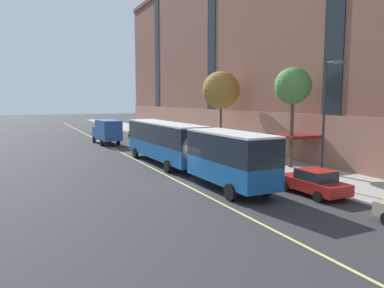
# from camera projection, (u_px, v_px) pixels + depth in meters

# --- Properties ---
(ground_plane) EXTENTS (260.00, 260.00, 0.00)m
(ground_plane) POSITION_uv_depth(u_px,v_px,m) (192.00, 183.00, 25.34)
(ground_plane) COLOR #303033
(sidewalk) EXTENTS (5.96, 160.00, 0.15)m
(sidewalk) POSITION_uv_depth(u_px,v_px,m) (276.00, 165.00, 31.93)
(sidewalk) COLOR #ADA89E
(sidewalk) RESTS_ON ground
(city_bus) EXTENTS (3.22, 20.85, 3.67)m
(city_bus) POSITION_uv_depth(u_px,v_px,m) (184.00, 145.00, 29.02)
(city_bus) COLOR #19569E
(city_bus) RESTS_ON ground
(parked_car_black_0) EXTENTS (1.94, 4.67, 1.56)m
(parked_car_black_0) POSITION_uv_depth(u_px,v_px,m) (191.00, 148.00, 38.06)
(parked_car_black_0) COLOR black
(parked_car_black_0) RESTS_ON ground
(parked_car_red_2) EXTENTS (2.03, 4.50, 1.56)m
(parked_car_red_2) POSITION_uv_depth(u_px,v_px,m) (313.00, 182.00, 22.10)
(parked_car_red_2) COLOR #B21E19
(parked_car_red_2) RESTS_ON ground
(parked_car_darkgray_4) EXTENTS (2.03, 4.48, 1.56)m
(parked_car_darkgray_4) POSITION_uv_depth(u_px,v_px,m) (138.00, 133.00, 54.20)
(parked_car_darkgray_4) COLOR #4C4C51
(parked_car_darkgray_4) RESTS_ON ground
(parked_car_silver_5) EXTENTS (1.96, 4.51, 1.56)m
(parked_car_silver_5) POSITION_uv_depth(u_px,v_px,m) (153.00, 137.00, 48.15)
(parked_car_silver_5) COLOR #B7B7BC
(parked_car_silver_5) RESTS_ON ground
(parked_car_navy_6) EXTENTS (2.02, 4.70, 1.56)m
(parked_car_navy_6) POSITION_uv_depth(u_px,v_px,m) (219.00, 156.00, 32.55)
(parked_car_navy_6) COLOR navy
(parked_car_navy_6) RESTS_ON ground
(box_truck) EXTENTS (2.57, 6.86, 3.10)m
(box_truck) POSITION_uv_depth(u_px,v_px,m) (107.00, 131.00, 47.06)
(box_truck) COLOR #285199
(box_truck) RESTS_ON ground
(street_tree_mid_block) EXTENTS (2.94, 2.94, 8.06)m
(street_tree_mid_block) POSITION_uv_depth(u_px,v_px,m) (293.00, 87.00, 29.85)
(street_tree_mid_block) COLOR brown
(street_tree_mid_block) RESTS_ON sidewalk
(street_tree_far_uptown) EXTENTS (4.05, 4.05, 8.54)m
(street_tree_far_uptown) POSITION_uv_depth(u_px,v_px,m) (221.00, 90.00, 40.41)
(street_tree_far_uptown) COLOR brown
(street_tree_far_uptown) RESTS_ON sidewalk
(street_lamp) EXTENTS (0.36, 1.48, 7.84)m
(street_lamp) POSITION_uv_depth(u_px,v_px,m) (326.00, 112.00, 23.26)
(street_lamp) COLOR #2D2D30
(street_lamp) RESTS_ON sidewalk
(fire_hydrant) EXTENTS (0.42, 0.24, 0.72)m
(fire_hydrant) POSITION_uv_depth(u_px,v_px,m) (159.00, 137.00, 51.28)
(fire_hydrant) COLOR red
(fire_hydrant) RESTS_ON sidewalk
(lane_centerline) EXTENTS (0.16, 140.00, 0.01)m
(lane_centerline) POSITION_uv_depth(u_px,v_px,m) (167.00, 176.00, 27.78)
(lane_centerline) COLOR #E0D66B
(lane_centerline) RESTS_ON ground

